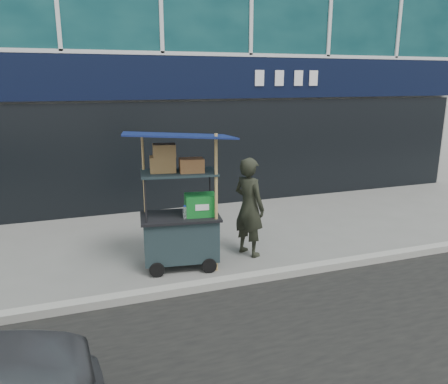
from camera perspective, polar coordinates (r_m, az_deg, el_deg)
name	(u,v)px	position (r m, az deg, el deg)	size (l,w,h in m)	color
ground	(224,280)	(6.56, 0.05, -11.38)	(80.00, 80.00, 0.00)	slate
curb	(229,282)	(6.36, 0.67, -11.63)	(80.00, 0.18, 0.12)	gray
vendor_cart	(181,220)	(6.77, -5.61, -3.68)	(1.74, 1.34, 2.16)	#1A292D
vendor_man	(249,207)	(7.20, 3.31, -1.95)	(0.60, 0.40, 1.65)	black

